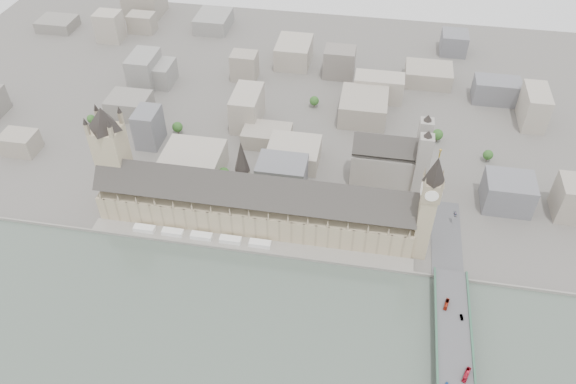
% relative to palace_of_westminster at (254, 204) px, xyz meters
% --- Properties ---
extents(ground, '(900.00, 900.00, 0.00)m').
position_rel_palace_of_westminster_xyz_m(ground, '(0.00, -19.70, -22.71)').
color(ground, '#595651').
rests_on(ground, ground).
extents(embankment_wall, '(600.00, 1.50, 3.00)m').
position_rel_palace_of_westminster_xyz_m(embankment_wall, '(0.00, -34.70, -21.21)').
color(embankment_wall, gray).
rests_on(embankment_wall, ground).
extents(river_terrace, '(270.00, 15.00, 2.00)m').
position_rel_palace_of_westminster_xyz_m(river_terrace, '(0.00, -27.20, -21.71)').
color(river_terrace, gray).
rests_on(river_terrace, ground).
extents(terrace_tents, '(118.00, 7.00, 4.00)m').
position_rel_palace_of_westminster_xyz_m(terrace_tents, '(-40.00, -26.70, -18.71)').
color(terrace_tents, white).
rests_on(terrace_tents, river_terrace).
extents(palace_of_westminster, '(265.00, 40.73, 55.44)m').
position_rel_palace_of_westminster_xyz_m(palace_of_westminster, '(0.00, 0.00, 0.00)').
color(palace_of_westminster, tan).
rests_on(palace_of_westminster, ground).
extents(elizabeth_tower, '(17.00, 17.00, 107.50)m').
position_rel_palace_of_westminster_xyz_m(elizabeth_tower, '(138.00, -11.70, 35.38)').
color(elizabeth_tower, tan).
rests_on(elizabeth_tower, ground).
extents(victoria_tower, '(30.00, 30.00, 100.00)m').
position_rel_palace_of_westminster_xyz_m(victoria_tower, '(-122.00, 6.30, 32.50)').
color(victoria_tower, tan).
rests_on(victoria_tower, ground).
extents(central_tower, '(13.00, 13.00, 48.00)m').
position_rel_palace_of_westminster_xyz_m(central_tower, '(-10.00, 6.30, 35.21)').
color(central_tower, gray).
rests_on(central_tower, ground).
extents(westminster_bridge, '(25.00, 325.00, 10.25)m').
position_rel_palace_of_westminster_xyz_m(westminster_bridge, '(162.00, -107.20, -17.58)').
color(westminster_bridge, '#474749').
rests_on(westminster_bridge, ground).
extents(westminster_abbey, '(68.00, 36.00, 64.00)m').
position_rel_palace_of_westminster_xyz_m(westminster_abbey, '(110.92, 75.30, 2.38)').
color(westminster_abbey, gray).
rests_on(westminster_abbey, ground).
extents(city_skyline_inland, '(720.00, 360.00, 38.00)m').
position_rel_palace_of_westminster_xyz_m(city_skyline_inland, '(0.00, 225.30, -3.71)').
color(city_skyline_inland, gray).
rests_on(city_skyline_inland, ground).
extents(park_trees, '(110.00, 30.00, 15.00)m').
position_rel_palace_of_westminster_xyz_m(park_trees, '(-10.00, 40.30, -15.21)').
color(park_trees, '#1F4D1B').
rests_on(park_trees, ground).
extents(red_bus_north, '(4.82, 10.47, 2.84)m').
position_rel_palace_of_westminster_xyz_m(red_bus_north, '(157.52, -68.61, -11.04)').
color(red_bus_north, '#B22914').
rests_on(red_bus_north, westminster_bridge).
extents(red_bus_south, '(6.64, 11.76, 3.22)m').
position_rel_palace_of_westminster_xyz_m(red_bus_south, '(168.38, -123.91, -10.85)').
color(red_bus_south, '#AF1528').
rests_on(red_bus_south, westminster_bridge).
extents(car_silver, '(2.47, 5.17, 1.63)m').
position_rel_palace_of_westminster_xyz_m(car_silver, '(167.92, -77.92, -11.64)').
color(car_silver, gray).
rests_on(car_silver, westminster_bridge).
extents(car_approach, '(2.98, 5.81, 1.61)m').
position_rel_palace_of_westminster_xyz_m(car_approach, '(168.24, 29.01, -11.65)').
color(car_approach, gray).
rests_on(car_approach, westminster_bridge).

